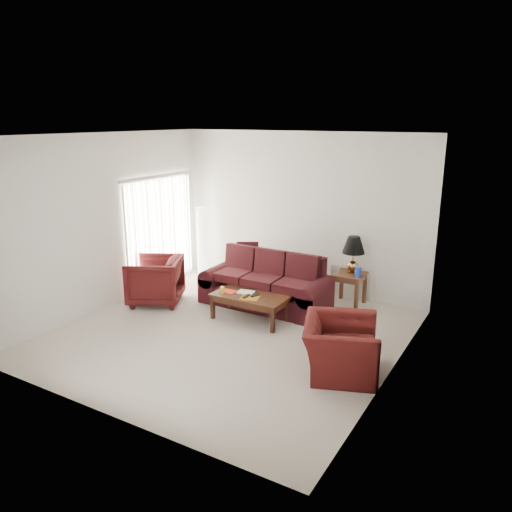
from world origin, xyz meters
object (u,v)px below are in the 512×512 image
Objects in this scene: end_table at (349,289)px; armchair_right at (340,347)px; floor_lamp at (202,243)px; sofa at (265,281)px; coffee_table at (250,308)px; armchair_left at (155,280)px.

armchair_right is at bearing -72.42° from end_table.
armchair_right is (3.90, -2.31, -0.41)m from floor_lamp.
sofa is 2.06m from floor_lamp.
floor_lamp is 1.23× the size of coffee_table.
sofa is at bearing -21.44° from floor_lamp.
sofa is 2.44× the size of armchair_left.
floor_lamp is 1.41× the size of armchair_right.
sofa is 1.51m from end_table.
sofa is 3.89× the size of end_table.
sofa is 2.55m from armchair_right.
sofa is at bearing 106.91° from coffee_table.
end_table is at bearing 31.56° from sofa.
floor_lamp reaches higher than sofa.
armchair_left is 0.75× the size of coffee_table.
floor_lamp reaches higher than armchair_left.
armchair_left reaches higher than coffee_table.
floor_lamp reaches higher than armchair_right.
armchair_left is at bearing -166.02° from coffee_table.
sofa is at bearing 31.75° from armchair_right.
sofa is 2.10× the size of armchair_right.
end_table is 0.63× the size of armchair_left.
sofa is 1.83× the size of coffee_table.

